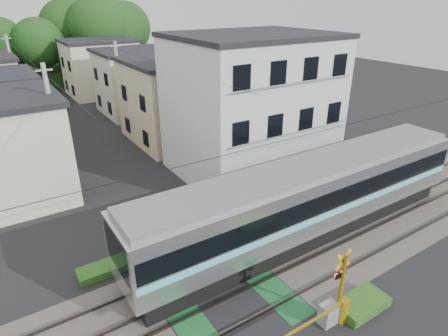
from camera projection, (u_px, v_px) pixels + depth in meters
ground at (221, 292)px, 15.76m from camera, size 120.00×120.00×0.00m
track_bed at (221, 291)px, 15.75m from camera, size 120.00×120.00×0.14m
commuter_train at (308, 198)px, 18.74m from camera, size 19.47×3.07×4.04m
crossing_signal_near at (332, 309)px, 13.96m from camera, size 4.74×0.65×3.09m
crossing_signal_far at (130, 253)px, 16.97m from camera, size 4.74×0.65×3.09m
apartment_block at (251, 105)px, 25.28m from camera, size 10.20×8.36×9.30m
houses_row at (71, 94)px, 34.30m from camera, size 22.07×31.35×6.80m
tree_hill at (38, 43)px, 50.04m from camera, size 40.00×14.10×11.76m
catenary at (330, 179)px, 17.22m from camera, size 60.00×5.04×7.00m
utility_poles at (61, 93)px, 31.09m from camera, size 7.90×42.00×8.00m
pedestrian at (65, 105)px, 39.96m from camera, size 0.61×0.41×1.66m
weed_patches at (256, 274)px, 16.49m from camera, size 10.25×8.80×0.40m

